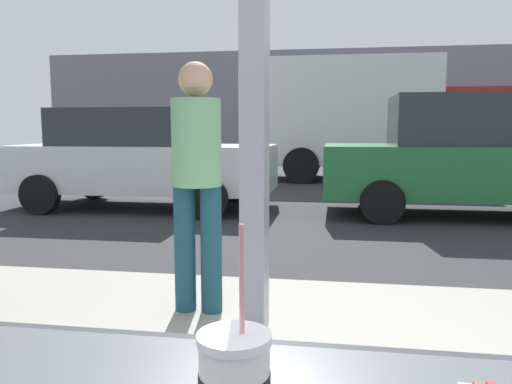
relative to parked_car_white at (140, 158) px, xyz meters
name	(u,v)px	position (x,y,z in m)	size (l,w,h in m)	color
ground_plane	(326,206)	(3.18, 0.68, -0.87)	(60.00, 60.00, 0.00)	#2D2D30
sidewalk_strip	(301,373)	(3.18, -5.72, -0.79)	(16.00, 2.80, 0.16)	#9E998E
building_facade_far	(334,105)	(3.18, 15.97, 1.61)	(28.00, 1.20, 4.97)	gray
napkin_wrapper	(272,380)	(3.24, -7.45, 0.08)	(0.12, 0.09, 0.00)	white
parked_car_white	(140,158)	(0.00, 0.00, 0.00)	(4.47, 2.03, 1.70)	silver
parked_car_green	(469,157)	(5.39, 0.00, 0.07)	(4.48, 2.01, 1.88)	#236B38
box_truck	(364,116)	(4.06, 5.43, 0.82)	(6.72, 2.44, 3.14)	silver
pedestrian	(197,172)	(2.45, -5.11, 0.22)	(0.32, 0.32, 1.63)	navy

